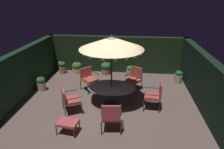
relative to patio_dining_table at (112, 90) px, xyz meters
name	(u,v)px	position (x,y,z in m)	size (l,w,h in m)	color
ground_plane	(106,109)	(-0.15, -0.40, -0.60)	(7.24, 7.96, 0.02)	brown
hedge_backdrop_rear	(116,54)	(-0.15, 3.43, 0.35)	(7.24, 0.30, 1.89)	black
hedge_backdrop_left	(12,81)	(-3.62, -0.40, 0.35)	(0.30, 7.96, 1.89)	black
hedge_backdrop_right	(211,90)	(3.32, -0.40, 0.35)	(0.30, 7.96, 1.89)	black
patio_dining_table	(112,90)	(0.00, 0.00, 0.00)	(1.79, 1.36, 0.71)	#2B3131
patio_umbrella	(112,43)	(0.00, 0.00, 1.76)	(2.23, 2.23, 2.64)	#2B322E
patio_chair_north	(88,77)	(-1.13, 1.12, -0.02)	(0.86, 0.86, 0.96)	#2B2D33
patio_chair_northeast	(69,99)	(-1.41, -0.73, -0.05)	(0.81, 0.84, 0.91)	#2A322C
patio_chair_east	(111,115)	(0.16, -1.59, -0.03)	(0.66, 0.69, 0.98)	#2C2B32
patio_chair_southeast	(156,94)	(1.59, -0.14, 0.00)	(0.65, 0.66, 1.02)	#29312F
patio_chair_south	(135,77)	(0.85, 1.35, -0.04)	(0.79, 0.79, 0.98)	#302A30
ottoman_footrest	(68,123)	(-1.11, -1.82, -0.25)	(0.65, 0.51, 0.39)	#322D32
potted_plant_right_far	(106,68)	(-0.64, 2.98, -0.26)	(0.51, 0.51, 0.62)	#8D6A4D
potted_plant_left_near	(178,77)	(2.87, 2.21, -0.29)	(0.36, 0.36, 0.61)	tan
potted_plant_left_far	(41,83)	(-3.13, 0.80, -0.26)	(0.37, 0.37, 0.62)	tan
potted_plant_back_right	(62,67)	(-2.92, 2.83, -0.26)	(0.36, 0.36, 0.63)	#A96B4E
potted_plant_right_near	(130,71)	(0.61, 2.87, -0.33)	(0.35, 0.35, 0.52)	tan
potted_plant_front_corner	(77,68)	(-2.15, 2.94, -0.29)	(0.51, 0.51, 0.59)	tan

